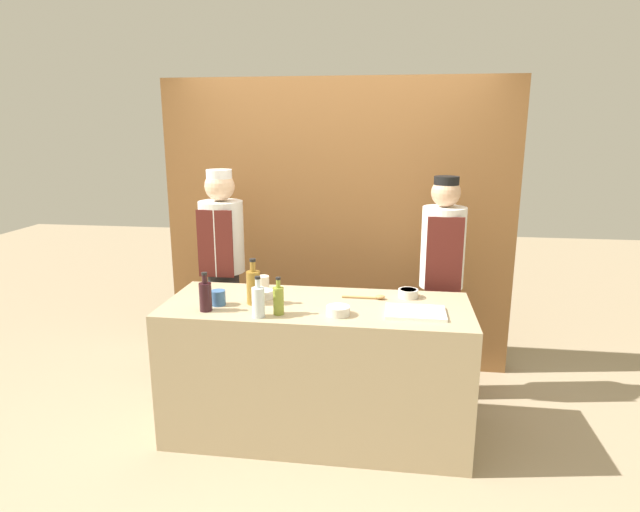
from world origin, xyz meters
TOP-DOWN VIEW (x-y plane):
  - ground_plane at (0.00, 0.00)m, footprint 14.00×14.00m
  - cabinet_wall at (0.00, 1.17)m, footprint 2.88×0.18m
  - counter at (0.00, 0.00)m, footprint 1.96×0.76m
  - sauce_bowl_green at (-0.37, 0.07)m, footprint 0.13×0.13m
  - sauce_bowl_yellow at (0.16, -0.19)m, footprint 0.14×0.14m
  - sauce_bowl_white at (0.58, 0.22)m, footprint 0.13×0.13m
  - cutting_board at (0.62, -0.10)m, footprint 0.36×0.26m
  - bottle_wine at (-0.66, -0.22)m, footprint 0.08×0.08m
  - bottle_clear at (-0.31, -0.29)m, footprint 0.08×0.08m
  - bottle_vinegar at (-0.40, -0.05)m, footprint 0.09×0.09m
  - bottle_oil at (-0.20, -0.22)m, footprint 0.07×0.07m
  - cup_cream at (-0.41, 0.24)m, footprint 0.08×0.08m
  - cup_blue at (-0.62, -0.11)m, footprint 0.09×0.09m
  - wooden_spoon at (0.34, 0.15)m, footprint 0.29×0.05m
  - chef_left at (-0.83, 0.65)m, footprint 0.34×0.34m
  - chef_right at (0.83, 0.65)m, footprint 0.32×0.32m

SIDE VIEW (x-z plane):
  - ground_plane at x=0.00m, z-range 0.00..0.00m
  - counter at x=0.00m, z-range 0.00..0.91m
  - cutting_board at x=0.62m, z-range 0.91..0.93m
  - wooden_spoon at x=0.34m, z-range 0.91..0.94m
  - chef_right at x=0.83m, z-range 0.09..1.76m
  - chef_left at x=-0.83m, z-range 0.09..1.79m
  - sauce_bowl_green at x=-0.37m, z-range 0.91..0.97m
  - sauce_bowl_yellow at x=0.16m, z-range 0.91..0.97m
  - sauce_bowl_white at x=0.58m, z-range 0.91..0.97m
  - cup_blue at x=-0.62m, z-range 0.91..1.01m
  - cup_cream at x=-0.41m, z-range 0.91..1.01m
  - bottle_oil at x=-0.20m, z-range 0.88..1.12m
  - bottle_wine at x=-0.66m, z-range 0.88..1.13m
  - bottle_clear at x=-0.31m, z-range 0.88..1.13m
  - bottle_vinegar at x=-0.40m, z-range 0.88..1.18m
  - cabinet_wall at x=0.00m, z-range 0.00..2.40m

